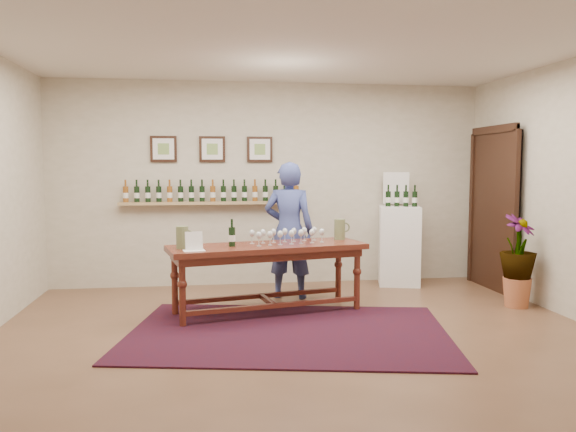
{
  "coord_description": "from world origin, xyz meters",
  "views": [
    {
      "loc": [
        -0.89,
        -5.28,
        1.64
      ],
      "look_at": [
        0.0,
        0.8,
        1.1
      ],
      "focal_mm": 35.0,
      "sensor_mm": 36.0,
      "label": 1
    }
  ],
  "objects": [
    {
      "name": "ground",
      "position": [
        0.0,
        0.0,
        0.0
      ],
      "size": [
        6.0,
        6.0,
        0.0
      ],
      "primitive_type": "plane",
      "color": "brown",
      "rests_on": "ground"
    },
    {
      "name": "room_shell",
      "position": [
        2.11,
        1.86,
        1.12
      ],
      "size": [
        6.0,
        6.0,
        6.0
      ],
      "color": "beige",
      "rests_on": "ground"
    },
    {
      "name": "rug",
      "position": [
        -0.1,
        0.08,
        0.01
      ],
      "size": [
        3.46,
        2.65,
        0.02
      ],
      "primitive_type": "cube",
      "rotation": [
        0.0,
        0.0,
        -0.2
      ],
      "color": "#4C0D10",
      "rests_on": "ground"
    },
    {
      "name": "tasting_table",
      "position": [
        -0.22,
        0.89,
        0.66
      ],
      "size": [
        2.29,
        1.14,
        0.78
      ],
      "rotation": [
        0.0,
        0.0,
        0.21
      ],
      "color": "#491612",
      "rests_on": "ground"
    },
    {
      "name": "table_glasses",
      "position": [
        0.02,
        0.98,
        0.86
      ],
      "size": [
        1.22,
        0.58,
        0.16
      ],
      "primitive_type": null,
      "rotation": [
        0.0,
        0.0,
        0.26
      ],
      "color": "silver",
      "rests_on": "tasting_table"
    },
    {
      "name": "table_bottles",
      "position": [
        -0.63,
        0.84,
        0.94
      ],
      "size": [
        0.33,
        0.25,
        0.32
      ],
      "primitive_type": null,
      "rotation": [
        0.0,
        0.0,
        0.3
      ],
      "color": "black",
      "rests_on": "tasting_table"
    },
    {
      "name": "pitcher_left",
      "position": [
        -1.15,
        0.7,
        0.89
      ],
      "size": [
        0.19,
        0.19,
        0.24
      ],
      "primitive_type": null,
      "rotation": [
        0.0,
        0.0,
        0.32
      ],
      "color": "#626B42",
      "rests_on": "tasting_table"
    },
    {
      "name": "pitcher_right",
      "position": [
        0.68,
        1.2,
        0.9
      ],
      "size": [
        0.19,
        0.19,
        0.24
      ],
      "primitive_type": null,
      "rotation": [
        0.0,
        0.0,
        0.3
      ],
      "color": "#626B42",
      "rests_on": "tasting_table"
    },
    {
      "name": "menu_card",
      "position": [
        -1.02,
        0.55,
        0.87
      ],
      "size": [
        0.24,
        0.19,
        0.2
      ],
      "primitive_type": "cube",
      "rotation": [
        0.0,
        0.0,
        0.16
      ],
      "color": "white",
      "rests_on": "tasting_table"
    },
    {
      "name": "display_pedestal",
      "position": [
        1.77,
        2.18,
        0.55
      ],
      "size": [
        0.67,
        0.67,
        1.09
      ],
      "primitive_type": "cube",
      "rotation": [
        0.0,
        0.0,
        -0.26
      ],
      "color": "white",
      "rests_on": "ground"
    },
    {
      "name": "pedestal_bottles",
      "position": [
        1.78,
        2.13,
        1.24
      ],
      "size": [
        0.3,
        0.15,
        0.29
      ],
      "primitive_type": null,
      "rotation": [
        0.0,
        0.0,
        -0.26
      ],
      "color": "black",
      "rests_on": "display_pedestal"
    },
    {
      "name": "info_sign",
      "position": [
        1.76,
        2.32,
        1.34
      ],
      "size": [
        0.35,
        0.11,
        0.49
      ],
      "primitive_type": "cube",
      "rotation": [
        0.0,
        0.0,
        -0.26
      ],
      "color": "white",
      "rests_on": "display_pedestal"
    },
    {
      "name": "potted_plant",
      "position": [
        2.7,
        0.73,
        0.55
      ],
      "size": [
        0.69,
        0.69,
        0.94
      ],
      "rotation": [
        0.0,
        0.0,
        0.58
      ],
      "color": "#AD5F39",
      "rests_on": "ground"
    },
    {
      "name": "person",
      "position": [
        0.13,
        1.59,
        0.85
      ],
      "size": [
        0.71,
        0.57,
        1.7
      ],
      "primitive_type": "imported",
      "rotation": [
        0.0,
        0.0,
        2.84
      ],
      "color": "#374382",
      "rests_on": "ground"
    }
  ]
}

